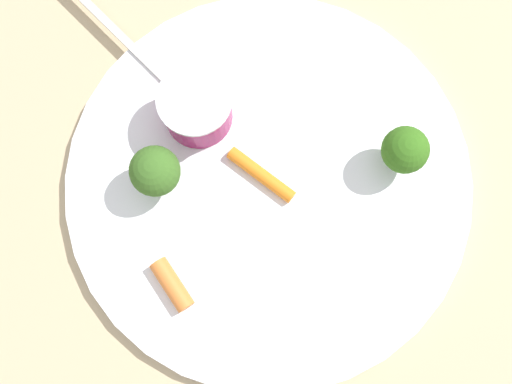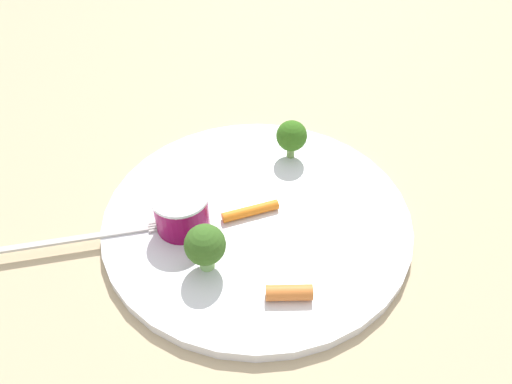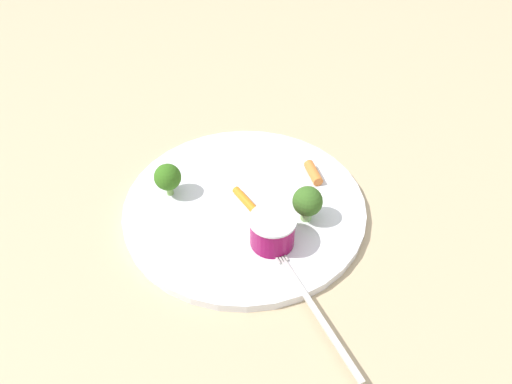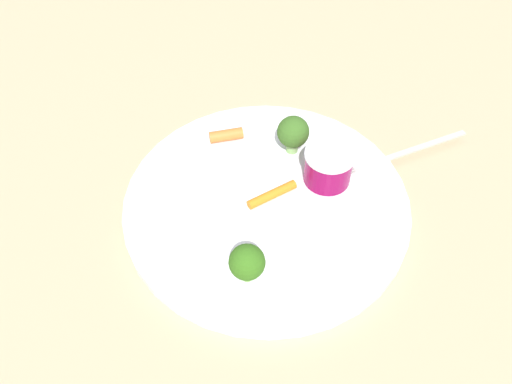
% 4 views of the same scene
% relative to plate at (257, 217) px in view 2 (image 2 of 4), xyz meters
% --- Properties ---
extents(ground_plane, '(2.40, 2.40, 0.00)m').
position_rel_plate_xyz_m(ground_plane, '(0.00, 0.00, -0.01)').
color(ground_plane, tan).
extents(plate, '(0.32, 0.32, 0.01)m').
position_rel_plate_xyz_m(plate, '(0.00, 0.00, 0.00)').
color(plate, white).
rests_on(plate, ground_plane).
extents(sauce_cup, '(0.06, 0.06, 0.04)m').
position_rel_plate_xyz_m(sauce_cup, '(-0.08, 0.01, 0.03)').
color(sauce_cup, maroon).
rests_on(sauce_cup, plate).
extents(broccoli_floret_0, '(0.04, 0.04, 0.05)m').
position_rel_plate_xyz_m(broccoli_floret_0, '(-0.07, -0.05, 0.04)').
color(broccoli_floret_0, '#8BC06B').
rests_on(broccoli_floret_0, plate).
extents(broccoli_floret_1, '(0.04, 0.04, 0.05)m').
position_rel_plate_xyz_m(broccoli_floret_1, '(0.07, 0.07, 0.03)').
color(broccoli_floret_1, '#7EAB57').
rests_on(broccoli_floret_1, plate).
extents(carrot_stick_0, '(0.04, 0.03, 0.01)m').
position_rel_plate_xyz_m(carrot_stick_0, '(-0.01, -0.11, 0.01)').
color(carrot_stick_0, orange).
rests_on(carrot_stick_0, plate).
extents(carrot_stick_1, '(0.06, 0.01, 0.01)m').
position_rel_plate_xyz_m(carrot_stick_1, '(-0.01, 0.00, 0.01)').
color(carrot_stick_1, orange).
rests_on(carrot_stick_1, plate).
extents(fork, '(0.18, 0.04, 0.00)m').
position_rel_plate_xyz_m(fork, '(-0.17, 0.03, 0.01)').
color(fork, beige).
rests_on(fork, plate).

